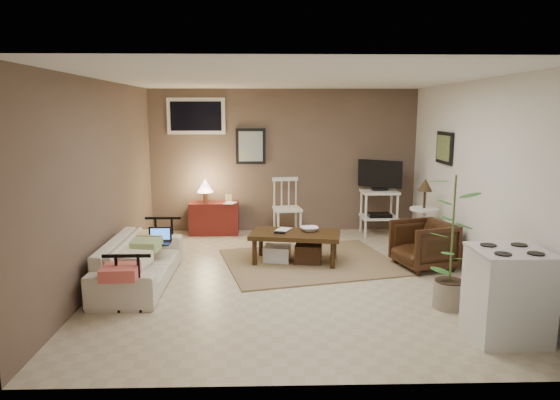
{
  "coord_description": "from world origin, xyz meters",
  "views": [
    {
      "loc": [
        -0.29,
        -5.93,
        2.02
      ],
      "look_at": [
        -0.12,
        0.35,
        0.91
      ],
      "focal_mm": 32.0,
      "sensor_mm": 36.0,
      "label": 1
    }
  ],
  "objects_px": {
    "coffee_table": "(295,245)",
    "side_table": "(424,207)",
    "armchair": "(424,242)",
    "sofa": "(139,254)",
    "spindle_chair": "(287,209)",
    "tv_stand": "(379,196)",
    "red_console": "(213,215)",
    "stove": "(508,294)",
    "potted_plant": "(452,237)"
  },
  "relations": [
    {
      "from": "sofa",
      "to": "tv_stand",
      "type": "distance_m",
      "value": 4.09
    },
    {
      "from": "sofa",
      "to": "side_table",
      "type": "distance_m",
      "value": 3.99
    },
    {
      "from": "coffee_table",
      "to": "armchair",
      "type": "bearing_deg",
      "value": -8.56
    },
    {
      "from": "sofa",
      "to": "tv_stand",
      "type": "xyz_separation_m",
      "value": [
        3.37,
        2.3,
        0.3
      ]
    },
    {
      "from": "sofa",
      "to": "armchair",
      "type": "xyz_separation_m",
      "value": [
        3.56,
        0.5,
        -0.02
      ]
    },
    {
      "from": "red_console",
      "to": "tv_stand",
      "type": "xyz_separation_m",
      "value": [
        2.75,
        -0.13,
        0.34
      ]
    },
    {
      "from": "red_console",
      "to": "spindle_chair",
      "type": "xyz_separation_m",
      "value": [
        1.23,
        -0.14,
        0.12
      ]
    },
    {
      "from": "stove",
      "to": "armchair",
      "type": "bearing_deg",
      "value": 93.0
    },
    {
      "from": "coffee_table",
      "to": "side_table",
      "type": "bearing_deg",
      "value": 14.45
    },
    {
      "from": "coffee_table",
      "to": "tv_stand",
      "type": "xyz_separation_m",
      "value": [
        1.48,
        1.55,
        0.41
      ]
    },
    {
      "from": "sofa",
      "to": "side_table",
      "type": "xyz_separation_m",
      "value": [
        3.78,
        1.24,
        0.31
      ]
    },
    {
      "from": "red_console",
      "to": "armchair",
      "type": "height_order",
      "value": "red_console"
    },
    {
      "from": "spindle_chair",
      "to": "tv_stand",
      "type": "relative_size",
      "value": 0.76
    },
    {
      "from": "tv_stand",
      "to": "side_table",
      "type": "height_order",
      "value": "tv_stand"
    },
    {
      "from": "spindle_chair",
      "to": "potted_plant",
      "type": "distance_m",
      "value": 3.52
    },
    {
      "from": "red_console",
      "to": "side_table",
      "type": "height_order",
      "value": "side_table"
    },
    {
      "from": "tv_stand",
      "to": "potted_plant",
      "type": "height_order",
      "value": "potted_plant"
    },
    {
      "from": "sofa",
      "to": "red_console",
      "type": "height_order",
      "value": "red_console"
    },
    {
      "from": "coffee_table",
      "to": "stove",
      "type": "xyz_separation_m",
      "value": [
        1.78,
        -2.32,
        0.16
      ]
    },
    {
      "from": "coffee_table",
      "to": "potted_plant",
      "type": "bearing_deg",
      "value": -46.57
    },
    {
      "from": "tv_stand",
      "to": "stove",
      "type": "distance_m",
      "value": 3.88
    },
    {
      "from": "coffee_table",
      "to": "tv_stand",
      "type": "relative_size",
      "value": 1.03
    },
    {
      "from": "armchair",
      "to": "tv_stand",
      "type": "bearing_deg",
      "value": 169.9
    },
    {
      "from": "coffee_table",
      "to": "red_console",
      "type": "relative_size",
      "value": 1.37
    },
    {
      "from": "coffee_table",
      "to": "sofa",
      "type": "xyz_separation_m",
      "value": [
        -1.89,
        -0.75,
        0.11
      ]
    },
    {
      "from": "armchair",
      "to": "sofa",
      "type": "bearing_deg",
      "value": -98.05
    },
    {
      "from": "tv_stand",
      "to": "stove",
      "type": "height_order",
      "value": "tv_stand"
    },
    {
      "from": "sofa",
      "to": "side_table",
      "type": "height_order",
      "value": "side_table"
    },
    {
      "from": "red_console",
      "to": "tv_stand",
      "type": "bearing_deg",
      "value": -2.62
    },
    {
      "from": "side_table",
      "to": "stove",
      "type": "height_order",
      "value": "side_table"
    },
    {
      "from": "tv_stand",
      "to": "armchair",
      "type": "bearing_deg",
      "value": -84.1
    },
    {
      "from": "spindle_chair",
      "to": "coffee_table",
      "type": "bearing_deg",
      "value": -88.55
    },
    {
      "from": "side_table",
      "to": "potted_plant",
      "type": "distance_m",
      "value": 2.13
    },
    {
      "from": "side_table",
      "to": "stove",
      "type": "bearing_deg",
      "value": -92.37
    },
    {
      "from": "sofa",
      "to": "potted_plant",
      "type": "relative_size",
      "value": 1.29
    },
    {
      "from": "potted_plant",
      "to": "sofa",
      "type": "bearing_deg",
      "value": 165.88
    },
    {
      "from": "spindle_chair",
      "to": "armchair",
      "type": "distance_m",
      "value": 2.48
    },
    {
      "from": "sofa",
      "to": "red_console",
      "type": "relative_size",
      "value": 1.97
    },
    {
      "from": "coffee_table",
      "to": "side_table",
      "type": "xyz_separation_m",
      "value": [
        1.89,
        0.49,
        0.42
      ]
    },
    {
      "from": "sofa",
      "to": "armchair",
      "type": "distance_m",
      "value": 3.59
    },
    {
      "from": "tv_stand",
      "to": "side_table",
      "type": "distance_m",
      "value": 1.14
    },
    {
      "from": "spindle_chair",
      "to": "red_console",
      "type": "bearing_deg",
      "value": 173.65
    },
    {
      "from": "spindle_chair",
      "to": "stove",
      "type": "height_order",
      "value": "spindle_chair"
    },
    {
      "from": "sofa",
      "to": "spindle_chair",
      "type": "height_order",
      "value": "spindle_chair"
    },
    {
      "from": "spindle_chair",
      "to": "side_table",
      "type": "distance_m",
      "value": 2.21
    },
    {
      "from": "coffee_table",
      "to": "armchair",
      "type": "distance_m",
      "value": 1.69
    },
    {
      "from": "red_console",
      "to": "stove",
      "type": "distance_m",
      "value": 5.02
    },
    {
      "from": "stove",
      "to": "tv_stand",
      "type": "bearing_deg",
      "value": 94.35
    },
    {
      "from": "coffee_table",
      "to": "sofa",
      "type": "relative_size",
      "value": 0.7
    },
    {
      "from": "potted_plant",
      "to": "coffee_table",
      "type": "bearing_deg",
      "value": 133.43
    }
  ]
}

